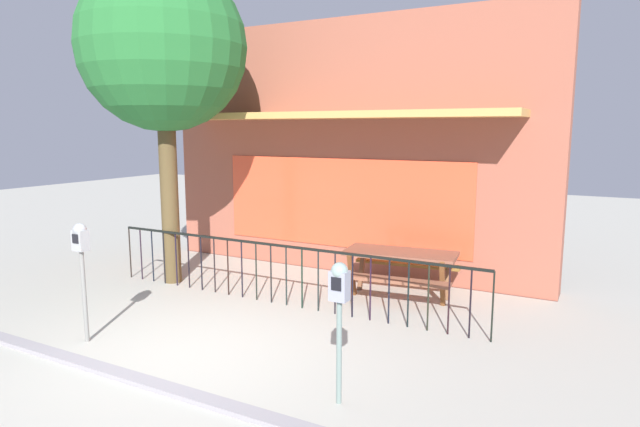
{
  "coord_description": "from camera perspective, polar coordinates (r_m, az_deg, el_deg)",
  "views": [
    {
      "loc": [
        4.47,
        -4.76,
        2.75
      ],
      "look_at": [
        0.53,
        2.57,
        1.44
      ],
      "focal_mm": 30.16,
      "sensor_mm": 36.0,
      "label": 1
    }
  ],
  "objects": [
    {
      "name": "picnic_table_left",
      "position": [
        8.92,
        8.51,
        -5.03
      ],
      "size": [
        1.94,
        1.55,
        0.79
      ],
      "color": "brown",
      "rests_on": "ground"
    },
    {
      "name": "street_tree",
      "position": [
        9.94,
        -16.32,
        16.4
      ],
      "size": [
        2.87,
        2.87,
        5.57
      ],
      "color": "#4F3F24",
      "rests_on": "ground"
    },
    {
      "name": "parking_meter_near",
      "position": [
        7.51,
        -24.02,
        -3.64
      ],
      "size": [
        0.18,
        0.17,
        1.57
      ],
      "color": "slate",
      "rests_on": "ground"
    },
    {
      "name": "parking_meter_far",
      "position": [
        5.34,
        2.07,
        -8.69
      ],
      "size": [
        0.18,
        0.17,
        1.47
      ],
      "color": "slate",
      "rests_on": "ground"
    },
    {
      "name": "curb_edge",
      "position": [
        6.56,
        -19.24,
        -16.38
      ],
      "size": [
        10.93,
        0.2,
        0.11
      ],
      "primitive_type": "cube",
      "color": "gray",
      "rests_on": "ground"
    },
    {
      "name": "ground",
      "position": [
        7.08,
        -14.19,
        -14.19
      ],
      "size": [
        40.0,
        40.0,
        0.0
      ],
      "primitive_type": "plane",
      "color": "#A7A69B"
    },
    {
      "name": "patio_fence_front",
      "position": [
        8.5,
        -4.44,
        -5.29
      ],
      "size": [
        6.58,
        0.04,
        0.97
      ],
      "color": "black",
      "rests_on": "ground"
    },
    {
      "name": "pub_storefront",
      "position": [
        10.39,
        2.79,
        6.99
      ],
      "size": [
        7.81,
        1.48,
        4.78
      ],
      "color": "brown",
      "rests_on": "ground"
    }
  ]
}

